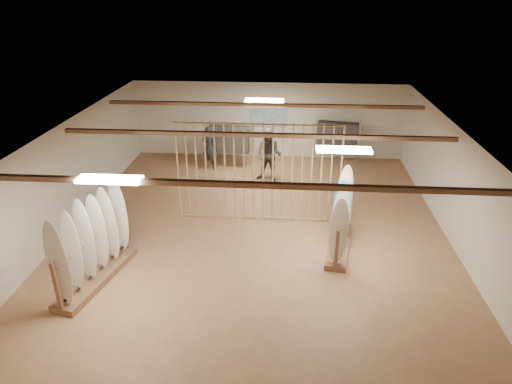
# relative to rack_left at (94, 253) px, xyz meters

# --- Properties ---
(floor) EXTENTS (12.00, 12.00, 0.00)m
(floor) POSITION_rel_rack_left_xyz_m (3.37, 2.37, -0.70)
(floor) COLOR #A57550
(floor) RESTS_ON ground
(ceiling) EXTENTS (12.00, 12.00, 0.00)m
(ceiling) POSITION_rel_rack_left_xyz_m (3.37, 2.37, 2.10)
(ceiling) COLOR gray
(ceiling) RESTS_ON ground
(wall_back) EXTENTS (12.00, 0.00, 12.00)m
(wall_back) POSITION_rel_rack_left_xyz_m (3.37, 8.37, 0.70)
(wall_back) COLOR beige
(wall_back) RESTS_ON ground
(wall_front) EXTENTS (12.00, 0.00, 12.00)m
(wall_front) POSITION_rel_rack_left_xyz_m (3.37, -3.63, 0.70)
(wall_front) COLOR beige
(wall_front) RESTS_ON ground
(wall_left) EXTENTS (0.00, 12.00, 12.00)m
(wall_left) POSITION_rel_rack_left_xyz_m (-1.63, 2.37, 0.70)
(wall_left) COLOR beige
(wall_left) RESTS_ON ground
(wall_right) EXTENTS (0.00, 12.00, 12.00)m
(wall_right) POSITION_rel_rack_left_xyz_m (8.37, 2.37, 0.70)
(wall_right) COLOR beige
(wall_right) RESTS_ON ground
(ceiling_slats) EXTENTS (9.50, 6.12, 0.10)m
(ceiling_slats) POSITION_rel_rack_left_xyz_m (3.37, 2.37, 2.02)
(ceiling_slats) COLOR brown
(ceiling_slats) RESTS_ON ground
(light_panels) EXTENTS (1.20, 0.35, 0.06)m
(light_panels) POSITION_rel_rack_left_xyz_m (3.37, 2.37, 2.04)
(light_panels) COLOR white
(light_panels) RESTS_ON ground
(bamboo_partition) EXTENTS (4.45, 0.05, 2.78)m
(bamboo_partition) POSITION_rel_rack_left_xyz_m (3.37, 3.17, 0.70)
(bamboo_partition) COLOR tan
(bamboo_partition) RESTS_ON ground
(poster) EXTENTS (1.40, 0.03, 0.90)m
(poster) POSITION_rel_rack_left_xyz_m (3.37, 8.35, 0.90)
(poster) COLOR teal
(poster) RESTS_ON ground
(rack_left) EXTENTS (1.08, 2.58, 2.03)m
(rack_left) POSITION_rel_rack_left_xyz_m (0.00, 0.00, 0.00)
(rack_left) COLOR brown
(rack_left) RESTS_ON floor
(rack_right) EXTENTS (0.86, 2.29, 1.81)m
(rack_right) POSITION_rel_rack_left_xyz_m (5.50, 1.81, -0.08)
(rack_right) COLOR brown
(rack_right) RESTS_ON floor
(clothing_rack_a) EXTENTS (1.52, 0.53, 1.63)m
(clothing_rack_a) POSITION_rel_rack_left_xyz_m (2.08, 7.05, 0.37)
(clothing_rack_a) COLOR silver
(clothing_rack_a) RESTS_ON floor
(clothing_rack_b) EXTENTS (1.53, 0.62, 1.66)m
(clothing_rack_b) POSITION_rel_rack_left_xyz_m (5.91, 7.77, 0.38)
(clothing_rack_b) COLOR silver
(clothing_rack_b) RESTS_ON floor
(shopper_a) EXTENTS (0.76, 0.62, 1.78)m
(shopper_a) POSITION_rel_rack_left_xyz_m (1.38, 6.91, 0.19)
(shopper_a) COLOR #26272E
(shopper_a) RESTS_ON floor
(shopper_b) EXTENTS (1.17, 1.02, 2.06)m
(shopper_b) POSITION_rel_rack_left_xyz_m (3.53, 5.96, 0.33)
(shopper_b) COLOR #312B26
(shopper_b) RESTS_ON floor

